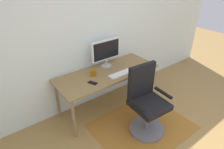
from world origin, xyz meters
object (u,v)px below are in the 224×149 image
computer_mouse (134,68)px  office_chair (146,106)px  cell_phone (93,83)px  keyboard (121,74)px  coffee_cup (93,73)px  monitor (106,51)px  desk (108,75)px

computer_mouse → office_chair: size_ratio=0.10×
computer_mouse → cell_phone: (-0.80, 0.04, -0.01)m
computer_mouse → cell_phone: 0.80m
cell_phone → computer_mouse: bearing=-27.9°
keyboard → coffee_cup: coffee_cup is taller
monitor → office_chair: 1.11m
keyboard → cell_phone: (-0.51, 0.04, -0.00)m
monitor → cell_phone: (-0.50, -0.34, -0.27)m
monitor → coffee_cup: bearing=-157.3°
keyboard → office_chair: size_ratio=0.41×
monitor → coffee_cup: 0.45m
desk → computer_mouse: (0.42, -0.19, 0.08)m
coffee_cup → office_chair: office_chair is taller
monitor → cell_phone: monitor is taller
computer_mouse → coffee_cup: bearing=160.8°
computer_mouse → desk: bearing=156.2°
keyboard → office_chair: bearing=-90.0°
desk → office_chair: (0.13, -0.77, -0.21)m
cell_phone → office_chair: office_chair is taller
keyboard → computer_mouse: computer_mouse is taller
monitor → office_chair: (0.01, -0.96, -0.55)m
cell_phone → keyboard: bearing=-29.7°
computer_mouse → office_chair: 0.71m
desk → cell_phone: (-0.38, -0.14, 0.07)m
keyboard → coffee_cup: size_ratio=4.37×
computer_mouse → office_chair: bearing=-116.2°
desk → keyboard: 0.24m
office_chair → cell_phone: bearing=133.7°
desk → monitor: bearing=58.9°
desk → computer_mouse: computer_mouse is taller
coffee_cup → monitor: bearing=22.7°
monitor → computer_mouse: monitor is taller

